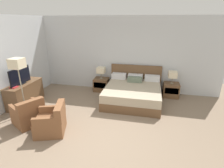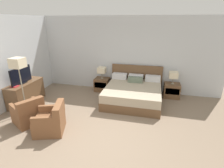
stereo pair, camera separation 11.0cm
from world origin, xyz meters
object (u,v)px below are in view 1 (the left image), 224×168
(table_lamp_left, at_px, (101,70))
(tv, at_px, (20,76))
(nightstand_right, at_px, (171,90))
(book_red_cover, at_px, (14,87))
(table_lamp_right, at_px, (173,75))
(dresser, at_px, (25,93))
(nightstand_left, at_px, (101,85))
(armchair_by_window, at_px, (29,114))
(floor_lamp, at_px, (18,68))
(armchair_companion, at_px, (52,122))
(bed, at_px, (133,93))

(table_lamp_left, xyz_separation_m, tv, (-2.12, -1.77, 0.16))
(nightstand_right, height_order, book_red_cover, book_red_cover)
(table_lamp_right, distance_m, dresser, 5.07)
(nightstand_left, xyz_separation_m, armchair_by_window, (-1.25, -2.71, 0.03))
(floor_lamp, bearing_deg, armchair_by_window, -43.94)
(floor_lamp, bearing_deg, armchair_companion, -27.22)
(book_red_cover, bearing_deg, armchair_by_window, -34.84)
(table_lamp_right, bearing_deg, armchair_by_window, -145.04)
(bed, bearing_deg, armchair_companion, -127.94)
(table_lamp_right, height_order, floor_lamp, floor_lamp)
(dresser, distance_m, book_red_cover, 0.55)
(book_red_cover, relative_size, armchair_by_window, 0.21)
(table_lamp_right, height_order, tv, tv)
(table_lamp_left, bearing_deg, dresser, -141.33)
(bed, height_order, floor_lamp, floor_lamp)
(nightstand_right, bearing_deg, bed, -153.48)
(tv, bearing_deg, armchair_companion, -34.28)
(nightstand_right, bearing_deg, nightstand_left, 180.00)
(nightstand_right, height_order, armchair_by_window, armchair_by_window)
(dresser, height_order, armchair_by_window, armchair_by_window)
(table_lamp_left, xyz_separation_m, dresser, (-2.12, -1.70, -0.46))
(bed, bearing_deg, armchair_by_window, -141.30)
(bed, bearing_deg, nightstand_left, 153.48)
(nightstand_left, distance_m, table_lamp_right, 2.70)
(book_red_cover, height_order, floor_lamp, floor_lamp)
(bed, xyz_separation_m, armchair_companion, (-1.76, -2.26, -0.02))
(tv, bearing_deg, book_red_cover, -89.77)
(nightstand_right, distance_m, table_lamp_right, 0.59)
(armchair_companion, bearing_deg, nightstand_right, 43.45)
(nightstand_right, xyz_separation_m, armchair_companion, (-3.08, -2.92, 0.03))
(dresser, bearing_deg, table_lamp_left, 38.67)
(table_lamp_left, bearing_deg, table_lamp_right, 0.00)
(dresser, height_order, floor_lamp, floor_lamp)
(table_lamp_right, xyz_separation_m, book_red_cover, (-4.76, -2.11, -0.08))
(nightstand_right, distance_m, floor_lamp, 5.04)
(book_red_cover, bearing_deg, armchair_companion, -25.87)
(dresser, height_order, armchair_companion, armchair_companion)
(dresser, xyz_separation_m, armchair_by_window, (0.88, -1.01, -0.10))
(bed, distance_m, armchair_companion, 2.87)
(nightstand_left, distance_m, armchair_by_window, 2.99)
(armchair_companion, bearing_deg, table_lamp_left, 81.36)
(book_red_cover, bearing_deg, bed, 22.82)
(table_lamp_right, bearing_deg, bed, -153.43)
(nightstand_left, distance_m, armchair_companion, 2.95)
(tv, bearing_deg, nightstand_right, 20.45)
(nightstand_left, distance_m, nightstand_right, 2.64)
(bed, height_order, nightstand_right, bed)
(bed, distance_m, floor_lamp, 3.61)
(armchair_companion, xyz_separation_m, floor_lamp, (-1.27, 0.65, 1.14))
(nightstand_right, distance_m, armchair_by_window, 4.74)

